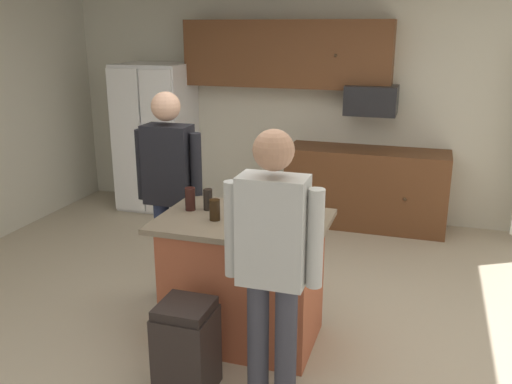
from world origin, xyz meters
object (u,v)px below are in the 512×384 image
person_guest_by_door (273,256)px  trash_bin (187,348)px  tumbler_amber (190,199)px  microwave_over_range (371,100)px  person_guest_right (169,183)px  kitchen_island (243,279)px  glass_dark_ale (208,200)px  serving_tray (266,219)px  refrigerator (156,137)px  glass_stout_tall (215,210)px

person_guest_by_door → trash_bin: person_guest_by_door is taller
tumbler_amber → trash_bin: 1.08m
microwave_over_range → person_guest_right: 2.71m
kitchen_island → glass_dark_ale: bearing=161.0°
trash_bin → serving_tray: bearing=64.7°
person_guest_right → person_guest_by_door: person_guest_right is taller
kitchen_island → person_guest_by_door: bearing=-59.0°
person_guest_right → refrigerator: bearing=149.1°
glass_dark_ale → refrigerator: bearing=124.5°
person_guest_by_door → trash_bin: (-0.55, -0.01, -0.69)m
trash_bin → kitchen_island: bearing=78.5°
person_guest_right → person_guest_by_door: 1.63m
kitchen_island → trash_bin: kitchen_island is taller
tumbler_amber → serving_tray: size_ratio=0.38×
refrigerator → microwave_over_range: bearing=2.6°
kitchen_island → tumbler_amber: size_ratio=7.03×
person_guest_right → glass_stout_tall: (0.60, -0.52, -0.00)m
person_guest_right → glass_stout_tall: size_ratio=11.89×
kitchen_island → glass_dark_ale: (-0.31, 0.11, 0.54)m
refrigerator → person_guest_right: size_ratio=1.03×
person_guest_by_door → glass_stout_tall: person_guest_by_door is taller
person_guest_by_door → serving_tray: 0.71m
serving_tray → glass_stout_tall: bearing=-169.7°
refrigerator → kitchen_island: 3.37m
microwave_over_range → person_guest_by_door: bearing=-92.3°
person_guest_right → tumbler_amber: person_guest_right is taller
microwave_over_range → tumbler_amber: (-0.98, -2.69, -0.42)m
kitchen_island → glass_dark_ale: glass_dark_ale is taller
microwave_over_range → trash_bin: microwave_over_range is taller
kitchen_island → person_guest_right: bearing=150.9°
person_guest_right → serving_tray: bearing=3.7°
serving_tray → person_guest_by_door: bearing=-70.5°
kitchen_island → serving_tray: bearing=-6.8°
refrigerator → kitchen_island: bearing=-52.2°
refrigerator → person_guest_by_door: refrigerator is taller
refrigerator → microwave_over_range: refrigerator is taller
person_guest_by_door → serving_tray: (-0.24, 0.66, -0.03)m
person_guest_by_door → refrigerator: bearing=5.5°
refrigerator → tumbler_amber: (1.62, -2.58, 0.13)m
serving_tray → kitchen_island: bearing=173.2°
microwave_over_range → serving_tray: microwave_over_range is taller
person_guest_right → serving_tray: 1.06m
serving_tray → tumbler_amber: bearing=172.0°
tumbler_amber → serving_tray: (0.60, -0.08, -0.06)m
refrigerator → microwave_over_range: size_ratio=3.21×
tumbler_amber → glass_dark_ale: tumbler_amber is taller
glass_stout_tall → refrigerator: bearing=124.5°
person_guest_right → kitchen_island: bearing=0.0°
kitchen_island → glass_stout_tall: (-0.18, -0.08, 0.54)m
tumbler_amber → glass_dark_ale: 0.13m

